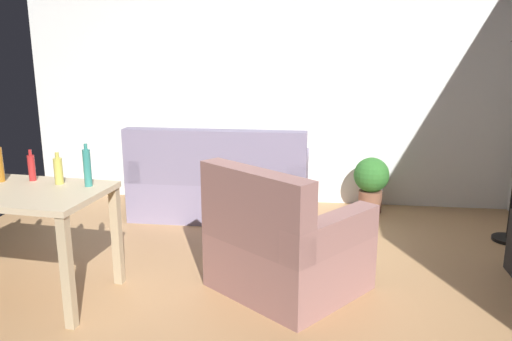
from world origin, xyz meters
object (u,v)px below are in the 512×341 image
object	(u,v)px
bottle_squat	(58,170)
couch	(221,186)
potted_plant	(371,181)
desk	(15,205)
bottle_tall	(87,167)
armchair	(284,247)
bottle_red	(32,167)

from	to	relation	value
bottle_squat	couch	bearing A→B (deg)	64.85
potted_plant	bottle_squat	distance (m)	3.08
potted_plant	bottle_squat	world-z (taller)	bottle_squat
desk	bottle_tall	size ratio (longest dim) A/B	4.32
couch	potted_plant	bearing A→B (deg)	-168.32
couch	desk	distance (m)	2.14
armchair	bottle_red	distance (m)	1.85
desk	armchair	world-z (taller)	armchair
desk	bottle_tall	distance (m)	0.54
bottle_red	armchair	bearing A→B (deg)	2.50
couch	armchair	xyz separation A→B (m)	(0.75, -1.54, 0.01)
armchair	bottle_squat	size ratio (longest dim) A/B	5.56
bottle_red	bottle_tall	distance (m)	0.46
armchair	bottle_squat	world-z (taller)	bottle_squat
couch	bottle_red	distance (m)	1.99
bottle_squat	bottle_tall	world-z (taller)	bottle_tall
armchair	couch	bearing A→B (deg)	-25.86
bottle_tall	potted_plant	bearing A→B (deg)	44.22
couch	bottle_tall	bearing A→B (deg)	71.75
bottle_red	bottle_tall	world-z (taller)	bottle_tall
bottle_squat	armchair	bearing A→B (deg)	5.09
couch	potted_plant	distance (m)	1.54
desk	potted_plant	world-z (taller)	desk
bottle_tall	bottle_squat	bearing A→B (deg)	172.46
desk	bottle_tall	world-z (taller)	bottle_tall
potted_plant	armchair	xyz separation A→B (m)	(-0.76, -1.85, -0.01)
desk	bottle_squat	xyz separation A→B (m)	(0.24, 0.17, 0.20)
armchair	potted_plant	bearing A→B (deg)	-74.19
bottle_squat	bottle_red	bearing A→B (deg)	165.42
couch	bottle_red	xyz separation A→B (m)	(-1.02, -1.62, 0.55)
couch	potted_plant	world-z (taller)	couch
couch	potted_plant	xyz separation A→B (m)	(1.51, 0.31, 0.02)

